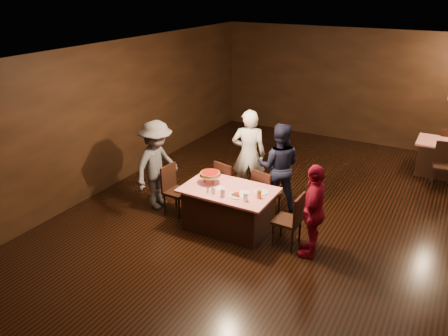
{
  "coord_description": "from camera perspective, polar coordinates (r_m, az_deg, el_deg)",
  "views": [
    {
      "loc": [
        2.29,
        -6.76,
        4.08
      ],
      "look_at": [
        -1.2,
        -0.49,
        1.0
      ],
      "focal_mm": 35.0,
      "sensor_mm": 36.0,
      "label": 1
    }
  ],
  "objects": [
    {
      "name": "chair_end_left",
      "position": [
        8.21,
        -6.16,
        -2.96
      ],
      "size": [
        0.44,
        0.44,
        0.95
      ],
      "primitive_type": "cube",
      "rotation": [
        0.0,
        0.0,
        1.52
      ],
      "color": "black",
      "rests_on": "ground"
    },
    {
      "name": "plate_empty",
      "position": [
        7.46,
        4.89,
        -3.16
      ],
      "size": [
        0.25,
        0.25,
        0.01
      ],
      "primitive_type": "cylinder",
      "color": "white",
      "rests_on": "main_table"
    },
    {
      "name": "condiments",
      "position": [
        7.39,
        -1.66,
        -2.97
      ],
      "size": [
        0.17,
        0.1,
        0.09
      ],
      "color": "silver",
      "rests_on": "main_table"
    },
    {
      "name": "chair_end_right",
      "position": [
        7.29,
        8.27,
        -6.67
      ],
      "size": [
        0.43,
        0.43,
        0.95
      ],
      "primitive_type": "cube",
      "rotation": [
        0.0,
        0.0,
        -1.59
      ],
      "color": "black",
      "rests_on": "ground"
    },
    {
      "name": "room",
      "position": [
        7.41,
        10.18,
        7.65
      ],
      "size": [
        10.0,
        10.04,
        3.02
      ],
      "color": "black",
      "rests_on": "ground"
    },
    {
      "name": "diner_navy_hoodie",
      "position": [
        8.31,
        7.16,
        0.18
      ],
      "size": [
        0.99,
        0.87,
        1.71
      ],
      "primitive_type": "imported",
      "rotation": [
        0.0,
        0.0,
        3.46
      ],
      "color": "black",
      "rests_on": "ground"
    },
    {
      "name": "chair_far_right",
      "position": [
        8.14,
        5.62,
        -3.2
      ],
      "size": [
        0.51,
        0.51,
        0.95
      ],
      "primitive_type": "cube",
      "rotation": [
        0.0,
        0.0,
        2.89
      ],
      "color": "black",
      "rests_on": "ground"
    },
    {
      "name": "back_table",
      "position": [
        11.07,
        26.95,
        1.09
      ],
      "size": [
        1.3,
        0.9,
        0.77
      ],
      "primitive_type": "cube",
      "color": "#B30B0E",
      "rests_on": "ground"
    },
    {
      "name": "chair_back_near",
      "position": [
        10.38,
        26.76,
        0.29
      ],
      "size": [
        0.47,
        0.47,
        0.95
      ],
      "primitive_type": "cube",
      "rotation": [
        0.0,
        0.0,
        0.13
      ],
      "color": "black",
      "rests_on": "ground"
    },
    {
      "name": "glass_front_left",
      "position": [
        7.27,
        -0.17,
        -3.26
      ],
      "size": [
        0.08,
        0.08,
        0.14
      ],
      "primitive_type": "cylinder",
      "color": "silver",
      "rests_on": "main_table"
    },
    {
      "name": "pizza_stand",
      "position": [
        7.7,
        -1.82,
        -0.77
      ],
      "size": [
        0.38,
        0.38,
        0.22
      ],
      "color": "black",
      "rests_on": "main_table"
    },
    {
      "name": "diner_red_shirt",
      "position": [
        6.98,
        11.6,
        -5.51
      ],
      "size": [
        0.52,
        0.96,
        1.56
      ],
      "primitive_type": "imported",
      "rotation": [
        0.0,
        0.0,
        -1.41
      ],
      "color": "maroon",
      "rests_on": "ground"
    },
    {
      "name": "glass_front_right",
      "position": [
        7.14,
        2.83,
        -3.8
      ],
      "size": [
        0.08,
        0.08,
        0.14
      ],
      "primitive_type": "cylinder",
      "color": "silver",
      "rests_on": "main_table"
    },
    {
      "name": "diner_grey_knit",
      "position": [
        8.38,
        -8.76,
        0.4
      ],
      "size": [
        0.68,
        1.14,
        1.74
      ],
      "primitive_type": "imported",
      "rotation": [
        0.0,
        0.0,
        1.54
      ],
      "color": "#545458",
      "rests_on": "ground"
    },
    {
      "name": "chair_back_far",
      "position": [
        11.61,
        27.23,
        2.47
      ],
      "size": [
        0.43,
        0.43,
        0.95
      ],
      "primitive_type": "cube",
      "rotation": [
        0.0,
        0.0,
        3.16
      ],
      "color": "black",
      "rests_on": "ground"
    },
    {
      "name": "diner_white_jacket",
      "position": [
        8.67,
        3.24,
        1.78
      ],
      "size": [
        0.79,
        0.67,
        1.83
      ],
      "primitive_type": "imported",
      "rotation": [
        0.0,
        0.0,
        3.55
      ],
      "color": "silver",
      "rests_on": "ground"
    },
    {
      "name": "chair_far_left",
      "position": [
        8.45,
        0.66,
        -2.04
      ],
      "size": [
        0.5,
        0.5,
        0.95
      ],
      "primitive_type": "cube",
      "rotation": [
        0.0,
        0.0,
        2.92
      ],
      "color": "black",
      "rests_on": "ground"
    },
    {
      "name": "main_table",
      "position": [
        7.73,
        0.6,
        -5.33
      ],
      "size": [
        1.6,
        1.0,
        0.77
      ],
      "primitive_type": "cube",
      "color": "red",
      "rests_on": "ground"
    },
    {
      "name": "plate_with_slice",
      "position": [
        7.3,
        1.67,
        -3.55
      ],
      "size": [
        0.25,
        0.25,
        0.06
      ],
      "color": "white",
      "rests_on": "main_table"
    },
    {
      "name": "napkin_left",
      "position": [
        7.58,
        -0.56,
        -2.65
      ],
      "size": [
        0.21,
        0.21,
        0.01
      ],
      "primitive_type": "cube",
      "rotation": [
        0.0,
        0.0,
        -0.35
      ],
      "color": "white",
      "rests_on": "main_table"
    },
    {
      "name": "glass_amber",
      "position": [
        7.25,
        4.6,
        -3.42
      ],
      "size": [
        0.08,
        0.08,
        0.14
      ],
      "primitive_type": "cylinder",
      "color": "#BF7F26",
      "rests_on": "main_table"
    },
    {
      "name": "napkin_center",
      "position": [
        7.43,
        2.65,
        -3.24
      ],
      "size": [
        0.19,
        0.19,
        0.01
      ],
      "primitive_type": "cube",
      "rotation": [
        0.0,
        0.0,
        0.21
      ],
      "color": "white",
      "rests_on": "main_table"
    }
  ]
}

